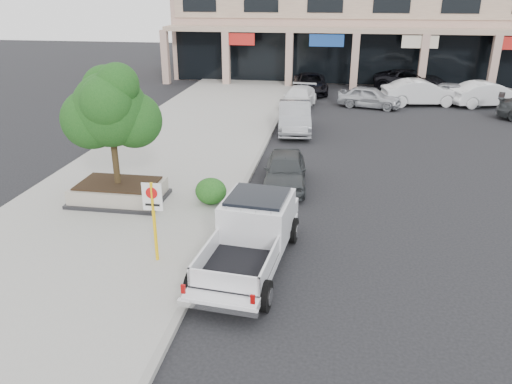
% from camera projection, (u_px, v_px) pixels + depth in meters
% --- Properties ---
extents(ground, '(120.00, 120.00, 0.00)m').
position_uv_depth(ground, '(264.00, 257.00, 14.35)').
color(ground, black).
rests_on(ground, ground).
extents(sidewalk, '(8.00, 52.00, 0.15)m').
position_uv_depth(sidewalk, '(154.00, 174.00, 20.63)').
color(sidewalk, gray).
rests_on(sidewalk, ground).
extents(curb, '(0.20, 52.00, 0.15)m').
position_uv_depth(curb, '(248.00, 179.00, 20.04)').
color(curb, gray).
rests_on(curb, ground).
extents(strip_mall, '(40.55, 12.43, 9.50)m').
position_uv_depth(strip_mall, '(415.00, 20.00, 42.41)').
color(strip_mall, tan).
rests_on(strip_mall, ground).
extents(planter, '(3.20, 2.20, 0.68)m').
position_uv_depth(planter, '(119.00, 192.00, 17.74)').
color(planter, black).
rests_on(planter, sidewalk).
extents(planter_tree, '(2.90, 2.55, 4.00)m').
position_uv_depth(planter_tree, '(116.00, 109.00, 16.75)').
color(planter_tree, black).
rests_on(planter_tree, planter).
extents(no_parking_sign, '(0.55, 0.09, 2.30)m').
position_uv_depth(no_parking_sign, '(153.00, 211.00, 13.37)').
color(no_parking_sign, yellow).
rests_on(no_parking_sign, sidewalk).
extents(hedge, '(1.10, 0.99, 0.93)m').
position_uv_depth(hedge, '(211.00, 191.00, 17.41)').
color(hedge, '#144413').
rests_on(hedge, sidewalk).
extents(pickup_truck, '(2.57, 5.73, 1.75)m').
position_uv_depth(pickup_truck, '(248.00, 238.00, 13.54)').
color(pickup_truck, silver).
rests_on(pickup_truck, ground).
extents(curb_car_a, '(1.88, 4.04, 1.34)m').
position_uv_depth(curb_car_a, '(285.00, 170.00, 19.31)').
color(curb_car_a, '#313436').
rests_on(curb_car_a, ground).
extents(curb_car_b, '(2.14, 4.92, 1.57)m').
position_uv_depth(curb_car_b, '(295.00, 117.00, 26.79)').
color(curb_car_b, gray).
rests_on(curb_car_b, ground).
extents(curb_car_c, '(2.33, 4.76, 1.33)m').
position_uv_depth(curb_car_c, '(299.00, 98.00, 32.19)').
color(curb_car_c, white).
rests_on(curb_car_c, ground).
extents(curb_car_d, '(2.92, 5.37, 1.43)m').
position_uv_depth(curb_car_d, '(310.00, 83.00, 36.85)').
color(curb_car_d, black).
rests_on(curb_car_d, ground).
extents(lot_car_a, '(4.32, 2.62, 1.38)m').
position_uv_depth(lot_car_a, '(369.00, 97.00, 32.30)').
color(lot_car_a, '#AEB0B6').
rests_on(lot_car_a, ground).
extents(lot_car_b, '(5.32, 2.67, 1.67)m').
position_uv_depth(lot_car_b, '(421.00, 92.00, 32.97)').
color(lot_car_b, silver).
rests_on(lot_car_b, ground).
extents(lot_car_d, '(5.81, 3.40, 1.52)m').
position_uv_depth(lot_car_d, '(410.00, 80.00, 38.09)').
color(lot_car_d, black).
rests_on(lot_car_d, ground).
extents(lot_car_e, '(4.54, 2.69, 1.45)m').
position_uv_depth(lot_car_e, '(456.00, 93.00, 33.26)').
color(lot_car_e, '#96989D').
rests_on(lot_car_e, ground).
extents(lot_car_f, '(5.16, 3.01, 1.61)m').
position_uv_depth(lot_car_f, '(488.00, 94.00, 32.62)').
color(lot_car_f, silver).
rests_on(lot_car_f, ground).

